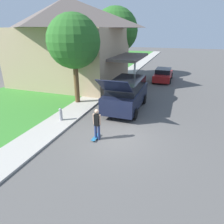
% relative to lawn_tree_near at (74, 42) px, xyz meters
% --- Properties ---
extents(ground_plane, '(120.00, 120.00, 0.00)m').
position_rel_lawn_tree_near_xyz_m(ground_plane, '(4.21, -3.94, -4.40)').
color(ground_plane, '#54514F').
extents(lawn, '(10.00, 80.00, 0.08)m').
position_rel_lawn_tree_near_xyz_m(lawn, '(-3.79, 2.06, -4.36)').
color(lawn, '#387F2D').
rests_on(lawn, ground_plane).
extents(sidewalk, '(1.80, 80.00, 0.10)m').
position_rel_lawn_tree_near_xyz_m(sidewalk, '(0.61, 2.06, -4.35)').
color(sidewalk, '#ADA89E').
rests_on(sidewalk, ground_plane).
extents(house, '(12.53, 9.20, 7.91)m').
position_rel_lawn_tree_near_xyz_m(house, '(-3.50, 5.49, -0.21)').
color(house, tan).
rests_on(house, lawn).
extents(lawn_tree_near, '(3.66, 3.66, 6.17)m').
position_rel_lawn_tree_near_xyz_m(lawn_tree_near, '(0.00, 0.00, 0.00)').
color(lawn_tree_near, brown).
rests_on(lawn_tree_near, lawn).
extents(lawn_tree_far, '(5.03, 5.03, 7.57)m').
position_rel_lawn_tree_near_xyz_m(lawn_tree_far, '(-0.45, 10.41, 0.72)').
color(lawn_tree_far, brown).
rests_on(lawn_tree_far, lawn).
extents(suv_parked, '(2.21, 5.61, 2.72)m').
position_rel_lawn_tree_near_xyz_m(suv_parked, '(3.78, 0.01, -3.27)').
color(suv_parked, black).
rests_on(suv_parked, ground_plane).
extents(car_down_street, '(1.88, 4.42, 1.32)m').
position_rel_lawn_tree_near_xyz_m(car_down_street, '(5.31, 9.68, -3.76)').
color(car_down_street, maroon).
rests_on(car_down_street, ground_plane).
extents(skateboarder, '(0.41, 0.21, 1.62)m').
position_rel_lawn_tree_near_xyz_m(skateboarder, '(3.55, -4.56, -3.50)').
color(skateboarder, navy).
rests_on(skateboarder, ground_plane).
extents(skateboard, '(0.21, 0.81, 0.10)m').
position_rel_lawn_tree_near_xyz_m(skateboard, '(3.44, -4.53, -4.32)').
color(skateboard, '#236B99').
rests_on(skateboard, ground_plane).
extents(fire_hydrant, '(0.20, 0.20, 0.77)m').
position_rel_lawn_tree_near_xyz_m(fire_hydrant, '(0.65, -3.31, -3.93)').
color(fire_hydrant, '#99999E').
rests_on(fire_hydrant, sidewalk).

